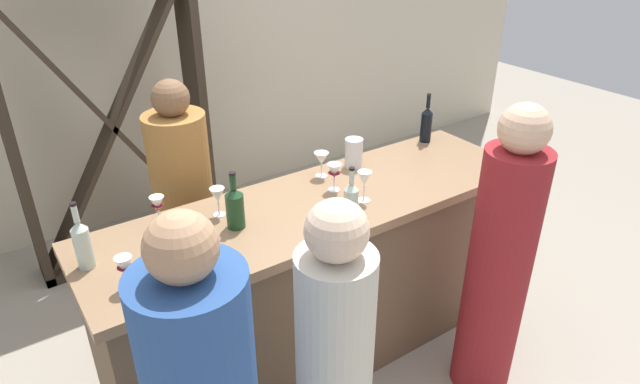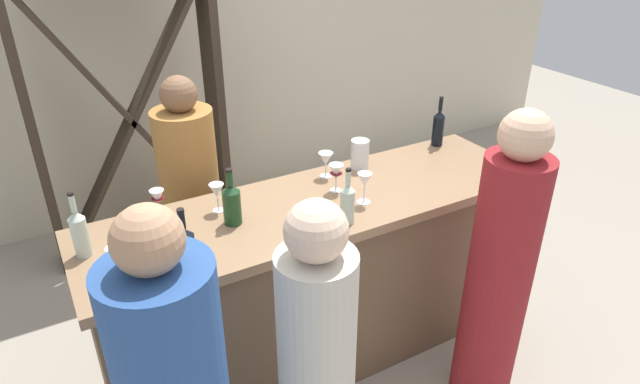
% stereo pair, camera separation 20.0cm
% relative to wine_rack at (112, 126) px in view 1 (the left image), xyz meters
% --- Properties ---
extents(ground_plane, '(12.00, 12.00, 0.00)m').
position_rel_wine_rack_xyz_m(ground_plane, '(0.55, -1.65, -0.98)').
color(ground_plane, '#9E9384').
extents(back_wall, '(8.00, 0.10, 2.80)m').
position_rel_wine_rack_xyz_m(back_wall, '(0.55, 0.55, 0.42)').
color(back_wall, beige).
rests_on(back_wall, ground).
extents(bar_counter, '(2.35, 0.68, 1.00)m').
position_rel_wine_rack_xyz_m(bar_counter, '(0.55, -1.65, -0.48)').
color(bar_counter, brown).
rests_on(bar_counter, ground).
extents(wine_rack, '(1.27, 0.28, 1.97)m').
position_rel_wine_rack_xyz_m(wine_rack, '(0.00, 0.00, 0.00)').
color(wine_rack, '#33281E').
rests_on(wine_rack, ground).
extents(wine_bottle_leftmost_clear_pale, '(0.07, 0.07, 0.30)m').
position_rel_wine_rack_xyz_m(wine_bottle_leftmost_clear_pale, '(-0.54, -1.57, 0.13)').
color(wine_bottle_leftmost_clear_pale, '#B7C6B2').
rests_on(wine_bottle_leftmost_clear_pale, bar_counter).
extents(wine_bottle_second_left_near_black, '(0.08, 0.08, 0.29)m').
position_rel_wine_rack_xyz_m(wine_bottle_second_left_near_black, '(-0.20, -1.91, 0.13)').
color(wine_bottle_second_left_near_black, black).
rests_on(wine_bottle_second_left_near_black, bar_counter).
extents(wine_bottle_center_olive_green, '(0.08, 0.08, 0.27)m').
position_rel_wine_rack_xyz_m(wine_bottle_center_olive_green, '(0.10, -1.63, 0.12)').
color(wine_bottle_center_olive_green, '#193D1E').
rests_on(wine_bottle_center_olive_green, bar_counter).
extents(wine_bottle_second_right_clear_pale, '(0.07, 0.07, 0.27)m').
position_rel_wine_rack_xyz_m(wine_bottle_second_right_clear_pale, '(0.56, -1.88, 0.12)').
color(wine_bottle_second_right_clear_pale, '#B7C6B2').
rests_on(wine_bottle_second_right_clear_pale, bar_counter).
extents(wine_bottle_rightmost_near_black, '(0.07, 0.07, 0.30)m').
position_rel_wine_rack_xyz_m(wine_bottle_rightmost_near_black, '(1.51, -1.39, 0.13)').
color(wine_bottle_rightmost_near_black, black).
rests_on(wine_bottle_rightmost_near_black, bar_counter).
extents(wine_glass_near_left, '(0.07, 0.07, 0.14)m').
position_rel_wine_rack_xyz_m(wine_glass_near_left, '(-0.44, -1.80, 0.11)').
color(wine_glass_near_left, white).
rests_on(wine_glass_near_left, bar_counter).
extents(wine_glass_near_center, '(0.07, 0.07, 0.16)m').
position_rel_wine_rack_xyz_m(wine_glass_near_center, '(0.73, -1.77, 0.13)').
color(wine_glass_near_center, white).
rests_on(wine_glass_near_center, bar_counter).
extents(wine_glass_near_right, '(0.08, 0.08, 0.15)m').
position_rel_wine_rack_xyz_m(wine_glass_near_right, '(0.67, -1.60, 0.12)').
color(wine_glass_near_right, white).
rests_on(wine_glass_near_right, bar_counter).
extents(wine_glass_far_left, '(0.07, 0.07, 0.14)m').
position_rel_wine_rack_xyz_m(wine_glass_far_left, '(0.08, -1.50, 0.12)').
color(wine_glass_far_left, white).
rests_on(wine_glass_far_left, bar_counter).
extents(wine_glass_far_center, '(0.08, 0.08, 0.14)m').
position_rel_wine_rack_xyz_m(wine_glass_far_center, '(0.71, -1.43, 0.11)').
color(wine_glass_far_center, white).
rests_on(wine_glass_far_center, bar_counter).
extents(wine_glass_far_right, '(0.07, 0.07, 0.14)m').
position_rel_wine_rack_xyz_m(wine_glass_far_right, '(-0.18, -1.42, 0.11)').
color(wine_glass_far_right, white).
rests_on(wine_glass_far_right, bar_counter).
extents(water_pitcher, '(0.10, 0.10, 0.16)m').
position_rel_wine_rack_xyz_m(water_pitcher, '(0.93, -1.43, 0.10)').
color(water_pitcher, silver).
rests_on(water_pitcher, bar_counter).
extents(person_left_guest, '(0.39, 0.39, 1.45)m').
position_rel_wine_rack_xyz_m(person_left_guest, '(0.14, -2.35, -0.30)').
color(person_left_guest, beige).
rests_on(person_left_guest, ground).
extents(person_center_guest, '(0.38, 0.38, 1.57)m').
position_rel_wine_rack_xyz_m(person_center_guest, '(1.15, -2.30, -0.24)').
color(person_center_guest, maroon).
rests_on(person_center_guest, ground).
extents(person_server_behind, '(0.37, 0.37, 1.53)m').
position_rel_wine_rack_xyz_m(person_server_behind, '(0.09, -0.99, -0.27)').
color(person_server_behind, '#9E6B33').
rests_on(person_server_behind, ground).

